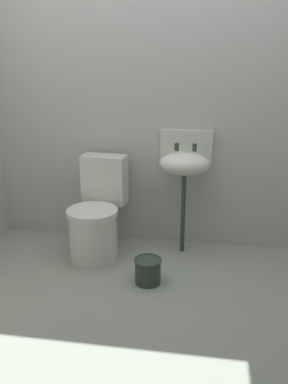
{
  "coord_description": "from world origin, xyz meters",
  "views": [
    {
      "loc": [
        0.4,
        -2.23,
        1.53
      ],
      "look_at": [
        0.0,
        0.26,
        0.7
      ],
      "focal_mm": 37.97,
      "sensor_mm": 36.0,
      "label": 1
    }
  ],
  "objects": [
    {
      "name": "toilet_near_wall",
      "position": [
        -0.45,
        0.69,
        0.32
      ],
      "size": [
        0.44,
        0.62,
        0.78
      ],
      "rotation": [
        0.0,
        0.0,
        3.05
      ],
      "color": "silver",
      "rests_on": "ground"
    },
    {
      "name": "ground_plane",
      "position": [
        0.0,
        0.0,
        -0.04
      ],
      "size": [
        3.24,
        2.49,
        0.08
      ],
      "primitive_type": "cube",
      "color": "gray"
    },
    {
      "name": "wall_back",
      "position": [
        0.0,
        1.09,
        1.17
      ],
      "size": [
        3.24,
        0.1,
        2.33
      ],
      "primitive_type": "cube",
      "color": "#B6B7B3",
      "rests_on": "ground"
    },
    {
      "name": "sink",
      "position": [
        0.23,
        0.88,
        0.75
      ],
      "size": [
        0.42,
        0.35,
        0.99
      ],
      "color": "#304033",
      "rests_on": "ground"
    },
    {
      "name": "bucket",
      "position": [
        0.02,
        0.31,
        0.1
      ],
      "size": [
        0.2,
        0.2,
        0.19
      ],
      "color": "#304033",
      "rests_on": "ground"
    }
  ]
}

